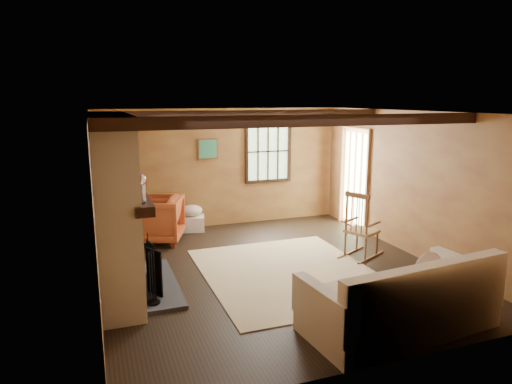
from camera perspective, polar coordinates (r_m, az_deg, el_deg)
name	(u,v)px	position (r m, az deg, el deg)	size (l,w,h in m)	color
ground	(271,270)	(7.14, 1.94, -9.69)	(5.50, 5.50, 0.00)	black
room_envelope	(279,162)	(7.03, 2.92, 3.78)	(5.02, 5.52, 2.44)	olive
fireplace	(117,212)	(6.35, -17.02, -2.46)	(1.02, 2.30, 2.40)	#A74C40
rug	(289,273)	(7.04, 4.09, -10.01)	(2.50, 3.00, 0.01)	tan
rocking_chair	(361,229)	(7.76, 12.94, -4.56)	(0.91, 0.75, 1.12)	#AB7A53
sofa	(403,303)	(5.55, 17.86, -13.12)	(2.31, 1.20, 0.90)	white
firewood_pile	(124,230)	(9.12, -16.16, -4.57)	(0.66, 0.12, 0.24)	brown
laundry_basket	(192,223)	(9.20, -8.06, -3.90)	(0.50, 0.38, 0.30)	white
basket_pillow	(191,211)	(9.13, -8.10, -2.31)	(0.45, 0.36, 0.22)	white
armchair	(156,219)	(8.55, -12.40, -3.35)	(0.90, 0.93, 0.85)	#BF6026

